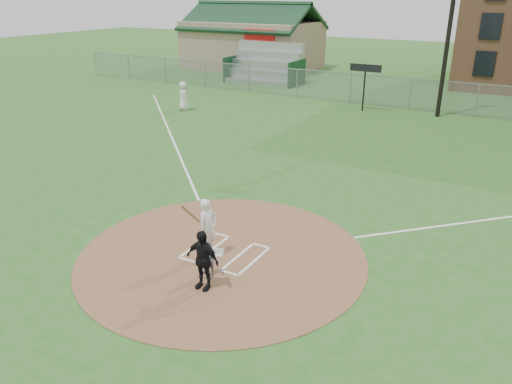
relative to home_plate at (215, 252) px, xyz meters
The scene contains 14 objects.
ground 0.25m from the home_plate, ahead, with size 140.00×140.00×0.00m, color #285A1F.
dirt_circle 0.25m from the home_plate, ahead, with size 8.40×8.40×0.02m, color brown.
home_plate is the anchor object (origin of this frame).
foul_line_third 12.56m from the home_plate, 134.19° to the left, with size 0.10×24.00×0.01m, color white.
catcher 1.33m from the home_plate, 63.17° to the right, with size 0.47×0.36×0.96m, color slate.
umpire 2.01m from the home_plate, 65.45° to the right, with size 0.96×0.40×1.64m, color black.
ondeck_player 19.22m from the home_plate, 129.99° to the left, with size 0.89×0.58×1.81m, color silver.
batters_boxes 0.29m from the home_plate, 32.04° to the left, with size 2.08×1.88×0.01m.
batter_at_plate 0.90m from the home_plate, 112.10° to the right, with size 0.70×1.04×1.78m.
outfield_fence 22.03m from the home_plate, 89.36° to the left, with size 56.08×0.08×2.03m.
bleachers 29.18m from the home_plate, 115.95° to the left, with size 6.08×3.20×3.20m.
clubhouse 37.54m from the home_plate, 118.27° to the left, with size 12.20×8.71×6.23m.
light_pole 22.12m from the home_plate, 83.89° to the left, with size 1.20×0.30×12.22m.
scoreboard_sign 20.47m from the home_plate, 96.36° to the left, with size 2.00×0.10×2.93m.
Camera 1 is at (7.20, -10.66, 7.23)m, focal length 35.00 mm.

